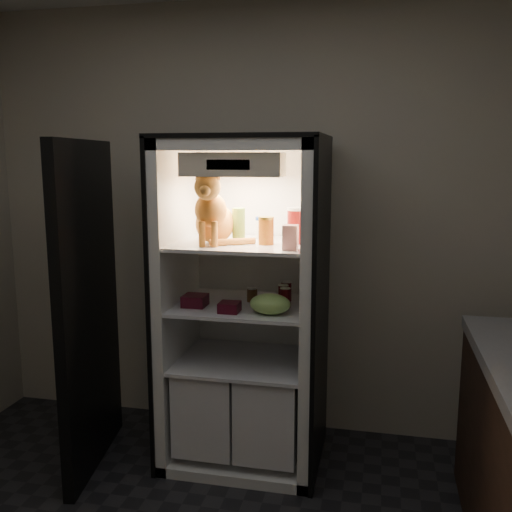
% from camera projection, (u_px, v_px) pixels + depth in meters
% --- Properties ---
extents(room_shell, '(3.60, 3.60, 3.60)m').
position_uv_depth(room_shell, '(145.00, 201.00, 1.83)').
color(room_shell, white).
rests_on(room_shell, floor).
extents(refrigerator, '(0.90, 0.72, 1.88)m').
position_uv_depth(refrigerator, '(246.00, 326.00, 3.31)').
color(refrigerator, white).
rests_on(refrigerator, floor).
extents(fridge_door, '(0.20, 0.87, 1.85)m').
position_uv_depth(fridge_door, '(88.00, 310.00, 3.19)').
color(fridge_door, black).
rests_on(fridge_door, floor).
extents(tabby_cat, '(0.36, 0.40, 0.42)m').
position_uv_depth(tabby_cat, '(213.00, 215.00, 3.09)').
color(tabby_cat, orange).
rests_on(tabby_cat, refrigerator).
extents(parmesan_shaker, '(0.07, 0.07, 0.19)m').
position_uv_depth(parmesan_shaker, '(239.00, 225.00, 3.15)').
color(parmesan_shaker, '#217B29').
rests_on(parmesan_shaker, refrigerator).
extents(mayo_tub, '(0.09, 0.09, 0.13)m').
position_uv_depth(mayo_tub, '(263.00, 228.00, 3.28)').
color(mayo_tub, white).
rests_on(mayo_tub, refrigerator).
extents(salsa_jar, '(0.09, 0.09, 0.15)m').
position_uv_depth(salsa_jar, '(266.00, 231.00, 3.07)').
color(salsa_jar, maroon).
rests_on(salsa_jar, refrigerator).
extents(pepper_jar, '(0.12, 0.12, 0.20)m').
position_uv_depth(pepper_jar, '(298.00, 225.00, 3.11)').
color(pepper_jar, maroon).
rests_on(pepper_jar, refrigerator).
extents(cream_carton, '(0.07, 0.07, 0.13)m').
position_uv_depth(cream_carton, '(290.00, 237.00, 2.90)').
color(cream_carton, white).
rests_on(cream_carton, refrigerator).
extents(soda_can_a, '(0.06, 0.06, 0.11)m').
position_uv_depth(soda_can_a, '(286.00, 291.00, 3.27)').
color(soda_can_a, black).
rests_on(soda_can_a, refrigerator).
extents(soda_can_b, '(0.06, 0.06, 0.11)m').
position_uv_depth(soda_can_b, '(283.00, 294.00, 3.20)').
color(soda_can_b, black).
rests_on(soda_can_b, refrigerator).
extents(soda_can_c, '(0.06, 0.06, 0.11)m').
position_uv_depth(soda_can_c, '(285.00, 298.00, 3.13)').
color(soda_can_c, black).
rests_on(soda_can_c, refrigerator).
extents(condiment_jar, '(0.06, 0.06, 0.08)m').
position_uv_depth(condiment_jar, '(252.00, 294.00, 3.26)').
color(condiment_jar, '#553418').
rests_on(condiment_jar, refrigerator).
extents(grape_bag, '(0.22, 0.16, 0.11)m').
position_uv_depth(grape_bag, '(270.00, 304.00, 3.00)').
color(grape_bag, '#86C65C').
rests_on(grape_bag, refrigerator).
extents(berry_box_left, '(0.13, 0.13, 0.06)m').
position_uv_depth(berry_box_left, '(195.00, 300.00, 3.16)').
color(berry_box_left, '#520D22').
rests_on(berry_box_left, refrigerator).
extents(berry_box_right, '(0.11, 0.11, 0.05)m').
position_uv_depth(berry_box_right, '(229.00, 307.00, 3.04)').
color(berry_box_right, '#520D22').
rests_on(berry_box_right, refrigerator).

